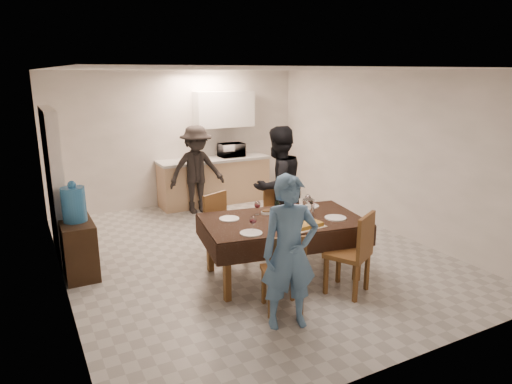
% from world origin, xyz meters
% --- Properties ---
extents(floor, '(5.00, 6.00, 0.02)m').
position_xyz_m(floor, '(0.00, 0.00, 0.00)').
color(floor, '#B5B5B0').
rests_on(floor, ground).
extents(ceiling, '(5.00, 6.00, 0.02)m').
position_xyz_m(ceiling, '(0.00, 0.00, 2.60)').
color(ceiling, white).
rests_on(ceiling, wall_back).
extents(wall_back, '(5.00, 0.02, 2.60)m').
position_xyz_m(wall_back, '(0.00, 3.00, 1.30)').
color(wall_back, white).
rests_on(wall_back, floor).
extents(wall_front, '(5.00, 0.02, 2.60)m').
position_xyz_m(wall_front, '(0.00, -3.00, 1.30)').
color(wall_front, white).
rests_on(wall_front, floor).
extents(wall_left, '(0.02, 6.00, 2.60)m').
position_xyz_m(wall_left, '(-2.50, 0.00, 1.30)').
color(wall_left, white).
rests_on(wall_left, floor).
extents(wall_right, '(0.02, 6.00, 2.60)m').
position_xyz_m(wall_right, '(2.50, 0.00, 1.30)').
color(wall_right, white).
rests_on(wall_right, floor).
extents(stub_partition, '(0.15, 1.40, 2.10)m').
position_xyz_m(stub_partition, '(-2.42, 1.20, 1.05)').
color(stub_partition, white).
rests_on(stub_partition, floor).
extents(kitchen_base_cabinet, '(2.20, 0.60, 0.86)m').
position_xyz_m(kitchen_base_cabinet, '(0.60, 2.68, 0.43)').
color(kitchen_base_cabinet, tan).
rests_on(kitchen_base_cabinet, floor).
extents(kitchen_worktop, '(2.24, 0.64, 0.05)m').
position_xyz_m(kitchen_worktop, '(0.60, 2.68, 0.89)').
color(kitchen_worktop, '#B5B5B0').
rests_on(kitchen_worktop, kitchen_base_cabinet).
extents(upper_cabinet, '(1.20, 0.34, 0.70)m').
position_xyz_m(upper_cabinet, '(0.90, 2.82, 1.85)').
color(upper_cabinet, white).
rests_on(upper_cabinet, wall_back).
extents(dining_table, '(2.14, 1.46, 0.77)m').
position_xyz_m(dining_table, '(0.03, -0.91, 0.74)').
color(dining_table, black).
rests_on(dining_table, floor).
extents(chair_near_left, '(0.52, 0.53, 0.50)m').
position_xyz_m(chair_near_left, '(-0.42, -1.74, 0.56)').
color(chair_near_left, brown).
rests_on(chair_near_left, floor).
extents(chair_near_right, '(0.62, 0.64, 0.54)m').
position_xyz_m(chair_near_right, '(0.48, -1.75, 0.61)').
color(chair_near_right, brown).
rests_on(chair_near_right, floor).
extents(chair_far_left, '(0.57, 0.59, 0.52)m').
position_xyz_m(chair_far_left, '(-0.42, -0.25, 0.58)').
color(chair_far_left, brown).
rests_on(chair_far_left, floor).
extents(chair_far_right, '(0.50, 0.51, 0.52)m').
position_xyz_m(chair_far_right, '(0.48, -0.25, 0.59)').
color(chair_far_right, brown).
rests_on(chair_far_right, floor).
extents(console, '(0.39, 0.79, 0.73)m').
position_xyz_m(console, '(-2.28, 0.36, 0.36)').
color(console, black).
rests_on(console, floor).
extents(water_jug, '(0.30, 0.30, 0.44)m').
position_xyz_m(water_jug, '(-2.28, 0.36, 0.95)').
color(water_jug, '#347EBD').
rests_on(water_jug, console).
extents(wine_bottle, '(0.07, 0.07, 0.29)m').
position_xyz_m(wine_bottle, '(-0.02, -0.86, 0.92)').
color(wine_bottle, black).
rests_on(wine_bottle, dining_table).
extents(water_pitcher, '(0.14, 0.14, 0.22)m').
position_xyz_m(water_pitcher, '(0.38, -0.96, 0.88)').
color(water_pitcher, white).
rests_on(water_pitcher, dining_table).
extents(savoury_tart, '(0.44, 0.36, 0.05)m').
position_xyz_m(savoury_tart, '(0.13, -1.29, 0.80)').
color(savoury_tart, '#A98331').
rests_on(savoury_tart, dining_table).
extents(salad_bowl, '(0.19, 0.19, 0.08)m').
position_xyz_m(salad_bowl, '(0.33, -0.73, 0.81)').
color(salad_bowl, silver).
rests_on(salad_bowl, dining_table).
extents(mushroom_dish, '(0.18, 0.18, 0.03)m').
position_xyz_m(mushroom_dish, '(-0.02, -0.63, 0.79)').
color(mushroom_dish, silver).
rests_on(mushroom_dish, dining_table).
extents(wine_glass_a, '(0.09, 0.09, 0.19)m').
position_xyz_m(wine_glass_a, '(-0.52, -1.16, 0.87)').
color(wine_glass_a, white).
rests_on(wine_glass_a, dining_table).
extents(wine_glass_b, '(0.08, 0.08, 0.19)m').
position_xyz_m(wine_glass_b, '(0.58, -0.66, 0.87)').
color(wine_glass_b, white).
rests_on(wine_glass_b, dining_table).
extents(wine_glass_c, '(0.08, 0.08, 0.18)m').
position_xyz_m(wine_glass_c, '(-0.17, -0.61, 0.86)').
color(wine_glass_c, white).
rests_on(wine_glass_c, dining_table).
extents(plate_near_left, '(0.26, 0.26, 0.01)m').
position_xyz_m(plate_near_left, '(-0.57, -1.21, 0.78)').
color(plate_near_left, silver).
rests_on(plate_near_left, dining_table).
extents(plate_near_right, '(0.27, 0.27, 0.02)m').
position_xyz_m(plate_near_right, '(0.63, -1.21, 0.78)').
color(plate_near_right, silver).
rests_on(plate_near_right, dining_table).
extents(plate_far_left, '(0.25, 0.25, 0.01)m').
position_xyz_m(plate_far_left, '(-0.57, -0.61, 0.78)').
color(plate_far_left, silver).
rests_on(plate_far_left, dining_table).
extents(plate_far_right, '(0.28, 0.28, 0.02)m').
position_xyz_m(plate_far_right, '(0.63, -0.61, 0.78)').
color(plate_far_right, silver).
rests_on(plate_far_right, dining_table).
extents(microwave, '(0.49, 0.33, 0.27)m').
position_xyz_m(microwave, '(0.98, 2.68, 1.05)').
color(microwave, white).
rests_on(microwave, kitchen_worktop).
extents(person_near, '(0.67, 0.53, 1.61)m').
position_xyz_m(person_near, '(-0.52, -1.96, 0.80)').
color(person_near, teal).
rests_on(person_near, floor).
extents(person_far, '(1.01, 0.86, 1.80)m').
position_xyz_m(person_far, '(0.58, 0.14, 0.90)').
color(person_far, black).
rests_on(person_far, floor).
extents(person_kitchen, '(1.06, 0.61, 1.63)m').
position_xyz_m(person_kitchen, '(0.06, 2.23, 0.82)').
color(person_kitchen, black).
rests_on(person_kitchen, floor).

